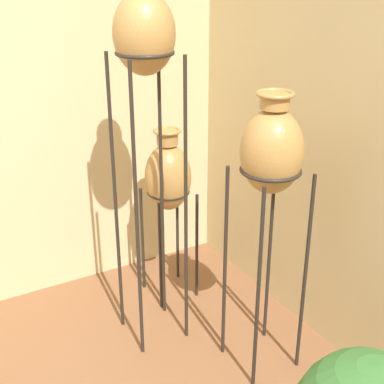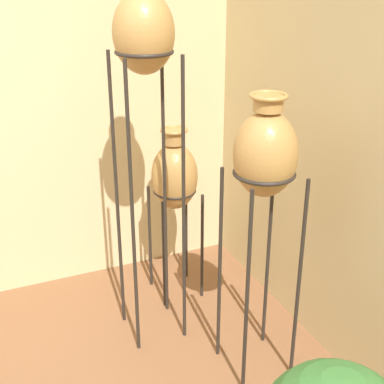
{
  "view_description": "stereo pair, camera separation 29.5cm",
  "coord_description": "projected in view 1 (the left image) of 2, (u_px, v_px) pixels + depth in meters",
  "views": [
    {
      "loc": [
        -0.04,
        -1.27,
        2.07
      ],
      "look_at": [
        1.31,
        1.08,
        0.89
      ],
      "focal_mm": 50.0,
      "sensor_mm": 36.0,
      "label": 1
    },
    {
      "loc": [
        0.22,
        -1.4,
        2.07
      ],
      "look_at": [
        1.31,
        1.08,
        0.89
      ],
      "focal_mm": 50.0,
      "sensor_mm": 36.0,
      "label": 2
    }
  ],
  "objects": [
    {
      "name": "vase_stand_short",
      "position": [
        168.0,
        178.0,
        3.31
      ],
      "size": [
        0.29,
        0.29,
        1.14
      ],
      "color": "#28231E",
      "rests_on": "ground_plane"
    },
    {
      "name": "vase_stand_medium",
      "position": [
        272.0,
        156.0,
        2.54
      ],
      "size": [
        0.32,
        0.32,
        1.52
      ],
      "color": "#28231E",
      "rests_on": "ground_plane"
    },
    {
      "name": "vase_stand_tall",
      "position": [
        144.0,
        44.0,
        2.58
      ],
      "size": [
        0.31,
        0.31,
        2.02
      ],
      "color": "#28231E",
      "rests_on": "ground_plane"
    }
  ]
}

